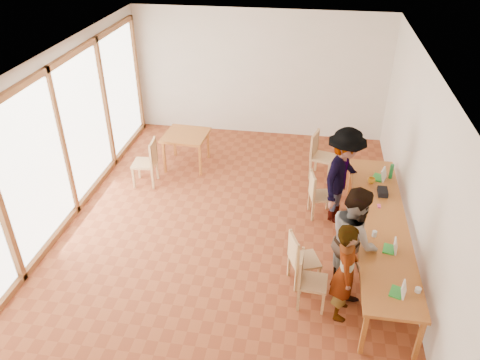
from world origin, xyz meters
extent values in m
plane|color=brown|center=(0.00, 0.00, 0.00)|extent=(8.00, 8.00, 0.00)
cube|color=silver|center=(0.00, 4.00, 1.50)|extent=(6.00, 0.10, 3.00)
cube|color=silver|center=(0.00, -4.00, 1.50)|extent=(6.00, 0.10, 3.00)
cube|color=silver|center=(3.00, 0.00, 1.50)|extent=(0.10, 8.00, 3.00)
cube|color=white|center=(-2.96, 0.00, 1.50)|extent=(0.10, 8.00, 3.00)
cube|color=white|center=(0.00, 0.00, 3.02)|extent=(6.00, 8.00, 0.04)
cube|color=#B76E28|center=(2.50, -0.47, 0.72)|extent=(0.80, 4.00, 0.05)
cube|color=#B76E28|center=(2.16, -2.41, 0.35)|extent=(0.06, 0.06, 0.70)
cube|color=#B76E28|center=(2.16, 1.47, 0.35)|extent=(0.06, 0.06, 0.70)
cube|color=#B76E28|center=(2.84, -2.41, 0.35)|extent=(0.06, 0.06, 0.70)
cube|color=#B76E28|center=(2.84, 1.47, 0.35)|extent=(0.06, 0.06, 0.70)
cube|color=#B76E28|center=(-1.33, 2.08, 0.72)|extent=(0.90, 0.90, 0.05)
cube|color=#B76E28|center=(-1.72, 1.69, 0.35)|extent=(0.05, 0.05, 0.70)
cube|color=#B76E28|center=(-1.72, 2.47, 0.35)|extent=(0.05, 0.05, 0.70)
cube|color=#B76E28|center=(-0.94, 1.69, 0.35)|extent=(0.05, 0.05, 0.70)
cube|color=#B76E28|center=(-0.94, 2.47, 0.35)|extent=(0.05, 0.05, 0.70)
cube|color=tan|center=(1.49, -1.65, 0.41)|extent=(0.43, 0.43, 0.04)
cube|color=tan|center=(1.31, -1.63, 0.65)|extent=(0.06, 0.41, 0.42)
cube|color=tan|center=(1.36, -1.20, 0.42)|extent=(0.54, 0.54, 0.04)
cube|color=tan|center=(1.18, -1.27, 0.66)|extent=(0.19, 0.40, 0.43)
cube|color=tan|center=(1.59, 0.62, 0.42)|extent=(0.49, 0.49, 0.04)
cube|color=tan|center=(1.41, 0.58, 0.66)|extent=(0.13, 0.41, 0.43)
cube|color=tan|center=(1.61, 2.02, 0.47)|extent=(0.57, 0.57, 0.04)
cube|color=tan|center=(1.41, 2.08, 0.74)|extent=(0.17, 0.46, 0.48)
cube|color=tan|center=(-1.98, 1.19, 0.47)|extent=(0.49, 0.49, 0.04)
cube|color=tan|center=(-1.77, 1.20, 0.73)|extent=(0.08, 0.46, 0.48)
imported|color=gray|center=(1.91, -1.75, 0.77)|extent=(0.41, 0.58, 1.53)
imported|color=gray|center=(2.03, -1.16, 0.87)|extent=(0.79, 0.95, 1.74)
imported|color=gray|center=(1.92, 0.55, 0.91)|extent=(1.10, 1.35, 1.82)
cube|color=green|center=(2.54, -2.02, 0.76)|extent=(0.22, 0.26, 0.02)
cube|color=white|center=(2.62, -2.05, 0.84)|extent=(0.13, 0.21, 0.18)
cube|color=green|center=(2.54, -1.16, 0.76)|extent=(0.20, 0.25, 0.02)
cube|color=white|center=(2.62, -1.18, 0.84)|extent=(0.11, 0.21, 0.19)
cube|color=green|center=(2.57, 0.86, 0.76)|extent=(0.26, 0.31, 0.03)
cube|color=white|center=(2.65, 0.83, 0.86)|extent=(0.15, 0.25, 0.21)
imported|color=orange|center=(2.43, 0.67, 0.80)|extent=(0.17, 0.17, 0.10)
cylinder|color=#1E7A37|center=(2.78, 0.90, 0.89)|extent=(0.07, 0.07, 0.28)
cylinder|color=silver|center=(2.36, -0.87, 0.80)|extent=(0.07, 0.07, 0.09)
cylinder|color=white|center=(2.82, -1.96, 0.78)|extent=(0.08, 0.08, 0.06)
cube|color=#D43E86|center=(2.50, -0.05, 0.76)|extent=(0.05, 0.10, 0.01)
cube|color=black|center=(2.59, 0.34, 0.80)|extent=(0.16, 0.26, 0.09)
camera|label=1|loc=(1.25, -6.66, 5.13)|focal=35.00mm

